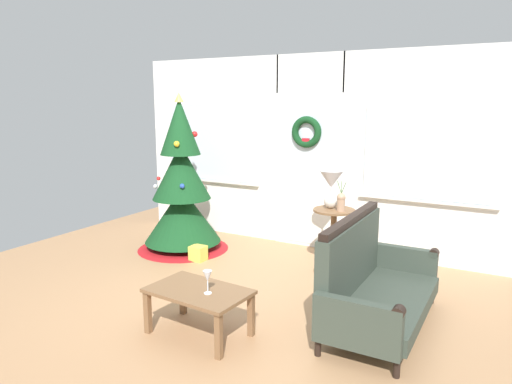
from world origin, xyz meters
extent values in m
plane|color=#AD7F56|center=(0.00, 0.00, 0.00)|extent=(6.76, 6.76, 0.00)
cube|color=white|center=(-1.52, 2.09, 1.27)|extent=(2.15, 0.08, 2.55)
cube|color=white|center=(1.52, 2.09, 1.27)|extent=(2.15, 0.08, 2.55)
cube|color=white|center=(0.00, 2.09, 2.30)|extent=(0.94, 0.08, 0.50)
cube|color=silver|center=(0.00, 2.05, 1.02)|extent=(0.90, 0.05, 2.05)
cube|color=white|center=(0.00, 2.03, 0.45)|extent=(0.78, 0.02, 0.80)
cube|color=silver|center=(0.00, 2.03, 1.40)|extent=(0.78, 0.01, 1.10)
cube|color=silver|center=(-1.52, 2.03, 1.35)|extent=(1.50, 0.01, 1.10)
cube|color=silver|center=(1.52, 2.03, 1.35)|extent=(1.50, 0.01, 1.10)
cube|color=silver|center=(-1.52, 2.02, 0.78)|extent=(1.59, 0.06, 0.03)
cube|color=silver|center=(1.52, 2.02, 0.78)|extent=(1.59, 0.06, 0.03)
torus|color=#123B1B|center=(0.00, 1.99, 1.55)|extent=(0.41, 0.09, 0.41)
cube|color=red|center=(0.00, 1.97, 1.42)|extent=(0.10, 0.02, 0.10)
cylinder|color=#4C331E|center=(-1.38, 1.12, 0.10)|extent=(0.10, 0.10, 0.19)
cone|color=red|center=(-1.38, 1.12, 0.05)|extent=(1.20, 1.20, 0.10)
cone|color=#14421E|center=(-1.38, 1.12, 0.47)|extent=(1.00, 1.00, 0.73)
cone|color=#14421E|center=(-1.38, 1.12, 1.05)|extent=(0.76, 0.76, 0.73)
cone|color=#14421E|center=(-1.38, 1.12, 1.63)|extent=(0.52, 0.52, 0.73)
cone|color=#E0BC4C|center=(-1.38, 1.12, 1.99)|extent=(0.12, 0.12, 0.12)
sphere|color=red|center=(-1.25, 1.25, 1.53)|extent=(0.08, 0.08, 0.08)
sphere|color=gold|center=(-1.27, 0.91, 1.42)|extent=(0.07, 0.07, 0.07)
sphere|color=silver|center=(-1.70, 0.98, 0.84)|extent=(0.06, 0.06, 0.06)
sphere|color=#264CB2|center=(-1.19, 0.89, 0.90)|extent=(0.06, 0.06, 0.06)
sphere|color=red|center=(-1.55, 0.87, 0.97)|extent=(0.05, 0.05, 0.05)
cylinder|color=black|center=(1.81, -0.55, 0.07)|extent=(0.05, 0.05, 0.14)
cylinder|color=black|center=(1.82, 0.90, 0.07)|extent=(0.05, 0.05, 0.14)
cylinder|color=black|center=(1.21, -0.55, 0.07)|extent=(0.05, 0.05, 0.14)
cylinder|color=black|center=(1.22, 0.91, 0.07)|extent=(0.05, 0.05, 0.14)
cube|color=#384238|center=(1.51, 0.18, 0.21)|extent=(0.73, 1.40, 0.14)
cube|color=#384238|center=(1.21, 0.18, 0.59)|extent=(0.13, 1.39, 0.62)
cube|color=black|center=(1.21, 0.18, 0.93)|extent=(0.09, 1.37, 0.06)
cube|color=#384238|center=(1.51, -0.57, 0.33)|extent=(0.66, 0.09, 0.38)
cylinder|color=black|center=(1.80, -0.57, 0.50)|extent=(0.09, 0.09, 0.09)
cube|color=#384238|center=(1.52, 0.92, 0.33)|extent=(0.66, 0.09, 0.38)
cylinder|color=black|center=(1.81, 0.92, 0.50)|extent=(0.09, 0.09, 0.09)
cylinder|color=brown|center=(0.64, 1.35, 0.71)|extent=(0.48, 0.48, 0.02)
cylinder|color=brown|center=(0.64, 1.35, 0.35)|extent=(0.07, 0.07, 0.69)
cube|color=brown|center=(0.80, 1.35, 0.02)|extent=(0.20, 0.05, 0.04)
cube|color=brown|center=(0.56, 1.49, 0.02)|extent=(0.14, 0.20, 0.04)
cube|color=brown|center=(0.56, 1.21, 0.02)|extent=(0.14, 0.20, 0.04)
sphere|color=silver|center=(0.58, 1.39, 0.80)|extent=(0.16, 0.16, 0.16)
cylinder|color=silver|center=(0.58, 1.39, 0.93)|extent=(0.02, 0.02, 0.06)
cone|color=silver|center=(0.58, 1.39, 1.06)|extent=(0.28, 0.28, 0.20)
cylinder|color=tan|center=(0.74, 1.29, 0.80)|extent=(0.09, 0.09, 0.16)
sphere|color=tan|center=(0.74, 1.29, 0.88)|extent=(0.10, 0.10, 0.10)
cylinder|color=#4C7042|center=(0.72, 1.29, 0.98)|extent=(0.07, 0.01, 0.17)
cylinder|color=#4C7042|center=(0.74, 1.29, 0.98)|extent=(0.01, 0.01, 0.18)
cylinder|color=#4C7042|center=(0.76, 1.29, 0.98)|extent=(0.07, 0.01, 0.17)
cube|color=brown|center=(0.20, -0.71, 0.38)|extent=(0.88, 0.58, 0.03)
cube|color=brown|center=(-0.19, -0.90, 0.18)|extent=(0.05, 0.05, 0.37)
cube|color=brown|center=(0.56, -0.96, 0.18)|extent=(0.05, 0.05, 0.37)
cube|color=brown|center=(-0.16, -0.46, 0.18)|extent=(0.05, 0.05, 0.37)
cube|color=brown|center=(0.60, -0.52, 0.18)|extent=(0.05, 0.05, 0.37)
cylinder|color=silver|center=(0.32, -0.74, 0.40)|extent=(0.06, 0.06, 0.01)
cylinder|color=silver|center=(0.32, -0.74, 0.45)|extent=(0.01, 0.01, 0.10)
cone|color=silver|center=(0.32, -0.74, 0.55)|extent=(0.08, 0.08, 0.09)
cube|color=#D8C64C|center=(-0.92, 0.82, 0.09)|extent=(0.18, 0.17, 0.18)
camera|label=1|loc=(2.41, -3.70, 1.93)|focal=32.97mm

